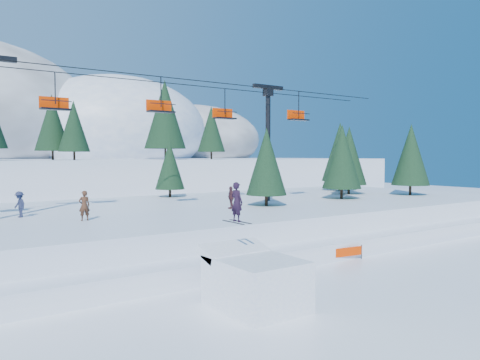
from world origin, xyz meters
TOP-DOWN VIEW (x-y plane):
  - ground at (0.00, 0.00)m, footprint 160.00×160.00m
  - mid_shelf at (0.00, 18.00)m, footprint 70.00×22.00m
  - berm at (0.00, 8.00)m, footprint 70.00×6.00m
  - jump_kicker at (-1.13, 1.04)m, footprint 3.17×4.38m
  - chairlift at (0.98, 18.05)m, footprint 46.00×3.21m
  - conifer_stand at (0.72, 18.14)m, footprint 60.55×16.86m
  - distant_skiers at (-1.30, 17.01)m, footprint 33.47×7.47m
  - banner_near at (8.70, 4.93)m, footprint 2.84×0.43m
  - banner_far at (9.94, 6.74)m, footprint 2.79×0.70m

SIDE VIEW (x-z plane):
  - ground at x=0.00m, z-range 0.00..0.00m
  - banner_near at x=8.70m, z-range 0.09..0.99m
  - banner_far at x=9.94m, z-range 0.09..0.99m
  - berm at x=0.00m, z-range 0.00..1.10m
  - jump_kicker at x=-1.13m, z-range -1.47..3.87m
  - mid_shelf at x=0.00m, z-range 0.00..2.50m
  - distant_skiers at x=-1.30m, z-range 2.42..4.29m
  - conifer_stand at x=0.72m, z-range 2.09..11.21m
  - chairlift at x=0.98m, z-range 4.18..14.46m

